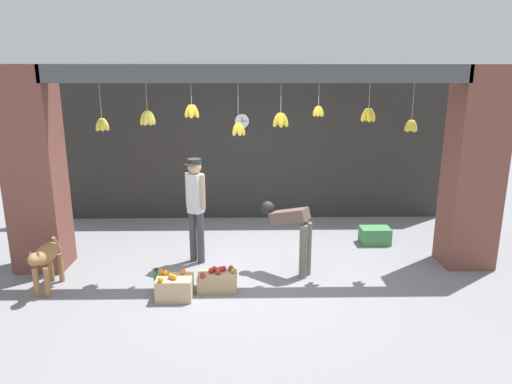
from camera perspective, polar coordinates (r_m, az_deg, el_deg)
ground_plane at (r=6.68m, az=0.07°, el=-10.07°), size 60.00×60.00×0.00m
shop_back_wall at (r=8.89m, az=-0.29°, el=5.87°), size 7.58×0.12×2.91m
shop_pillar_left at (r=7.18m, az=-25.92°, el=2.39°), size 0.70×0.60×2.91m
shop_pillar_right at (r=7.29m, az=25.54°, el=2.59°), size 0.70×0.60×2.91m
storefront_awning at (r=6.21m, az=-0.11°, el=14.02°), size 5.68×0.30×0.95m
dog at (r=6.61m, az=-24.81°, el=-7.46°), size 0.24×0.84×0.67m
shopkeeper at (r=6.81m, az=-7.56°, el=-1.36°), size 0.31×0.30×1.60m
worker_stooping at (r=6.47m, az=4.62°, el=-4.61°), size 0.71×0.55×1.01m
fruit_crate_oranges at (r=6.02m, az=-10.16°, el=-11.60°), size 0.45×0.34×0.35m
fruit_crate_apples at (r=6.18m, az=-4.82°, el=-10.97°), size 0.52×0.32×0.29m
produce_box_green at (r=8.00m, az=14.63°, el=-5.28°), size 0.49×0.32×0.28m
water_bottle at (r=6.30m, az=-12.34°, el=-10.61°), size 0.07×0.07×0.30m
wall_clock at (r=8.75m, az=-1.76°, el=8.86°), size 0.29×0.03×0.29m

